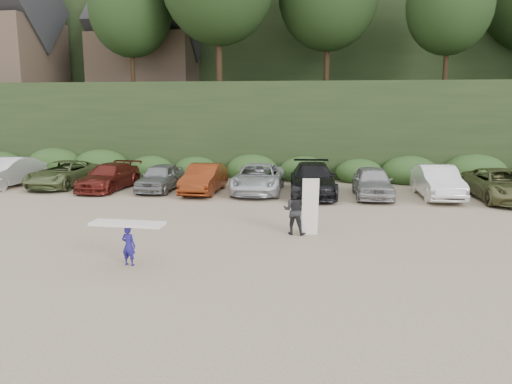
# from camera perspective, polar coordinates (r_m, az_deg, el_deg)

# --- Properties ---
(ground) EXTENTS (120.00, 120.00, 0.00)m
(ground) POSITION_cam_1_polar(r_m,az_deg,el_deg) (16.61, -1.51, -6.23)
(ground) COLOR tan
(ground) RESTS_ON ground
(hillside_backdrop) EXTENTS (90.00, 41.50, 28.00)m
(hillside_backdrop) POSITION_cam_1_polar(r_m,az_deg,el_deg) (52.12, 5.37, 17.30)
(hillside_backdrop) COLOR black
(hillside_backdrop) RESTS_ON ground
(parked_cars) EXTENTS (37.09, 6.16, 1.64)m
(parked_cars) POSITION_cam_1_polar(r_m,az_deg,el_deg) (26.08, 1.56, 1.48)
(parked_cars) COLOR #A1A1A5
(parked_cars) RESTS_ON ground
(child_surfer) EXTENTS (2.17, 0.66, 1.29)m
(child_surfer) POSITION_cam_1_polar(r_m,az_deg,el_deg) (14.96, -14.40, -4.90)
(child_surfer) COLOR navy
(child_surfer) RESTS_ON ground
(adult_surfer) EXTENTS (1.34, 0.80, 2.08)m
(adult_surfer) POSITION_cam_1_polar(r_m,az_deg,el_deg) (17.97, 4.61, -2.06)
(adult_surfer) COLOR black
(adult_surfer) RESTS_ON ground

